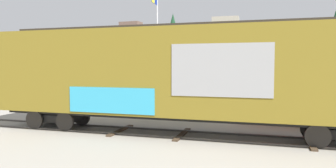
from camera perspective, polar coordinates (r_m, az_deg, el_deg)
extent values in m
plane|color=gray|center=(13.87, 5.67, -9.48)|extent=(260.00, 260.00, 0.00)
cube|color=#4C4742|center=(13.40, 1.57, -9.74)|extent=(59.90, 3.63, 0.08)
cube|color=#4C4742|center=(14.76, 3.02, -8.51)|extent=(59.90, 3.63, 0.08)
cube|color=#423323|center=(14.07, 2.57, -9.13)|extent=(0.39, 2.51, 0.07)
cube|color=#423323|center=(13.81, 24.37, -9.67)|extent=(0.39, 2.51, 0.07)
cube|color=#423323|center=(15.04, -8.64, -8.34)|extent=(0.39, 2.51, 0.07)
cube|color=olive|center=(13.75, 2.36, 2.26)|extent=(17.69, 3.73, 3.71)
cube|color=#2D2823|center=(13.85, 2.38, 10.47)|extent=(16.68, 1.38, 0.24)
cube|color=#999999|center=(12.05, 9.55, 2.49)|extent=(3.86, 0.26, 2.04)
cube|color=#33A5CC|center=(13.49, -10.43, -2.95)|extent=(3.94, 0.26, 1.10)
cube|color=black|center=(13.93, 2.34, -5.81)|extent=(17.27, 2.50, 0.20)
cube|color=black|center=(16.65, -19.26, -5.69)|extent=(2.17, 1.34, 0.36)
cylinder|color=black|center=(16.61, -23.11, -5.97)|extent=(0.93, 0.17, 0.92)
cylinder|color=black|center=(17.73, -20.14, -5.32)|extent=(0.93, 0.17, 0.92)
cylinder|color=black|center=(15.59, -18.26, -6.47)|extent=(0.93, 0.17, 0.92)
cylinder|color=black|center=(16.78, -15.45, -5.72)|extent=(0.93, 0.17, 0.92)
cylinder|color=black|center=(13.05, 25.60, -8.55)|extent=(0.93, 0.17, 0.92)
cylinder|color=black|center=(14.45, 24.68, -7.39)|extent=(0.93, 0.17, 0.92)
cylinder|color=silver|center=(25.49, -1.97, 6.52)|extent=(0.12, 0.12, 8.93)
cube|color=slate|center=(85.87, 17.67, 5.05)|extent=(121.04, 33.88, 11.46)
cube|color=#9E9384|center=(77.28, 10.43, 10.74)|extent=(6.45, 4.37, 3.03)
cube|color=brown|center=(85.06, -6.78, 10.10)|extent=(5.56, 3.44, 3.05)
cone|color=#193D23|center=(85.18, 0.85, 10.45)|extent=(2.02, 2.02, 4.04)
cone|color=#193D23|center=(78.46, 0.90, 11.18)|extent=(2.18, 2.18, 4.36)
cube|color=#B7BABF|center=(18.74, 1.54, -3.84)|extent=(4.61, 2.26, 0.80)
cube|color=#2D333D|center=(18.69, 1.12, -1.51)|extent=(2.03, 1.83, 0.73)
cylinder|color=black|center=(19.38, 6.50, -4.81)|extent=(0.66, 0.28, 0.64)
cylinder|color=black|center=(17.66, 5.71, -5.62)|extent=(0.66, 0.28, 0.64)
cylinder|color=black|center=(20.02, -2.14, -4.53)|extent=(0.66, 0.28, 0.64)
cylinder|color=black|center=(18.36, -3.71, -5.26)|extent=(0.66, 0.28, 0.64)
cube|color=#B21E1E|center=(17.77, 19.93, -4.45)|extent=(4.90, 2.17, 0.80)
cube|color=#2D333D|center=(17.71, 19.10, -2.10)|extent=(2.56, 1.81, 0.66)
cylinder|color=black|center=(18.63, 25.11, -5.45)|extent=(0.66, 0.27, 0.64)
cylinder|color=black|center=(16.94, 25.19, -6.32)|extent=(0.66, 0.27, 0.64)
cylinder|color=black|center=(18.86, 15.17, -5.14)|extent=(0.66, 0.27, 0.64)
cylinder|color=black|center=(17.19, 14.26, -5.96)|extent=(0.66, 0.27, 0.64)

